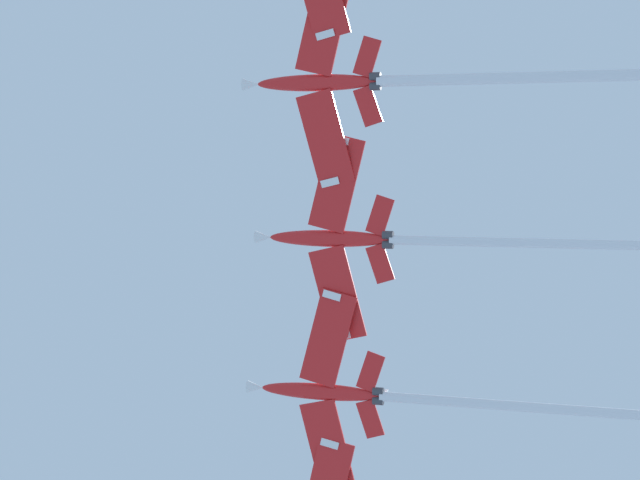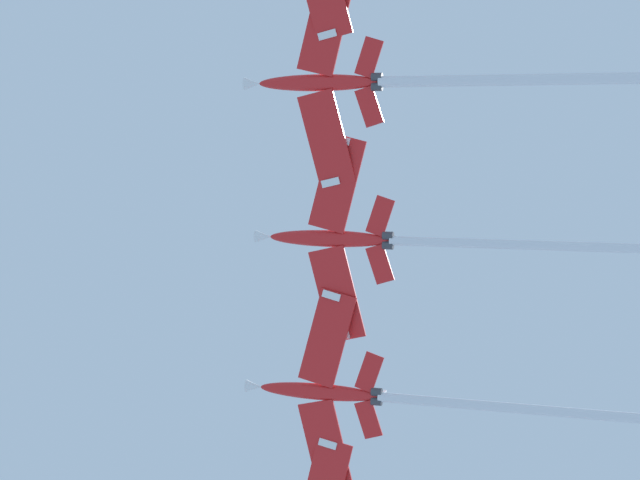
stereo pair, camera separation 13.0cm
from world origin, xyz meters
name	(u,v)px [view 2 (the right image)]	position (x,y,z in m)	size (l,w,h in m)	color
jet_inner_left	(437,81)	(-39.28, 15.17, 127.47)	(37.23, 36.20, 17.89)	red
jet_centre	(424,242)	(-28.15, 5.25, 128.40)	(36.55, 35.94, 16.47)	red
jet_inner_right	(428,401)	(-18.10, -5.77, 127.49)	(38.17, 38.11, 17.87)	red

